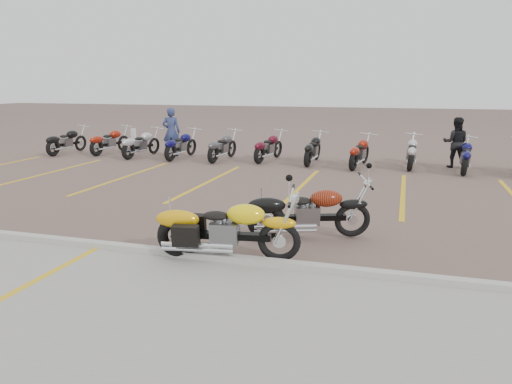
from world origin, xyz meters
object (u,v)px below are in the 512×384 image
bollard (134,141)px  person_a (171,132)px  flame_cruiser (306,214)px  yellow_cruiser (225,231)px  person_b (456,143)px

bollard → person_a: bearing=-5.6°
flame_cruiser → bollard: bollard is taller
yellow_cruiser → flame_cruiser: bearing=46.5°
yellow_cruiser → person_a: person_a is taller
yellow_cruiser → flame_cruiser: (1.03, 1.48, -0.01)m
yellow_cruiser → person_a: (-6.02, 10.42, 0.46)m
person_b → bollard: 12.09m
flame_cruiser → person_a: size_ratio=1.16×
person_a → flame_cruiser: bearing=112.9°
flame_cruiser → bollard: (-8.81, 9.11, 0.04)m
yellow_cruiser → bollard: 13.14m
person_a → person_b: bearing=165.9°
person_a → person_b: size_ratio=1.11×
yellow_cruiser → flame_cruiser: yellow_cruiser is taller
person_b → bollard: bearing=4.1°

